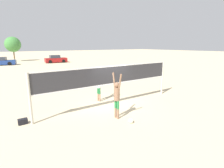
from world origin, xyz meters
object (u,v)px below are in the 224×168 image
(parked_car_near, at_px, (56,59))
(parked_car_mid, at_px, (1,62))
(player_spiker, at_px, (117,95))
(volleyball_net, at_px, (112,78))
(tree_left_cluster, at_px, (13,44))
(player_blocker, at_px, (99,84))
(gear_bag, at_px, (23,121))
(volleyball, at_px, (131,121))

(parked_car_near, relative_size, parked_car_mid, 0.89)
(player_spiker, xyz_separation_m, parked_car_near, (6.09, 29.43, -0.52))
(volleyball_net, height_order, tree_left_cluster, tree_left_cluster)
(player_spiker, distance_m, player_blocker, 2.92)
(player_blocker, distance_m, tree_left_cluster, 34.95)
(player_blocker, height_order, parked_car_mid, player_blocker)
(volleyball_net, xyz_separation_m, parked_car_near, (5.22, 27.76, -1.01))
(parked_car_near, distance_m, parked_car_mid, 9.53)
(gear_bag, bearing_deg, parked_car_near, 69.94)
(player_spiker, height_order, parked_car_mid, player_spiker)
(volleyball, bearing_deg, tree_left_cluster, 91.00)
(gear_bag, distance_m, parked_car_near, 29.31)
(volleyball_net, xyz_separation_m, gear_bag, (-4.83, 0.23, -1.57))
(volleyball_net, distance_m, parked_car_near, 28.26)
(player_blocker, xyz_separation_m, parked_car_mid, (-4.03, 27.58, -0.50))
(player_blocker, distance_m, gear_bag, 4.81)
(volleyball_net, distance_m, gear_bag, 5.08)
(volleyball_net, bearing_deg, parked_car_mid, 98.42)
(gear_bag, xyz_separation_m, parked_car_near, (10.05, 27.53, 0.56))
(player_spiker, distance_m, gear_bag, 4.52)
(tree_left_cluster, bearing_deg, gear_bag, -95.58)
(parked_car_mid, bearing_deg, parked_car_near, 8.26)
(parked_car_near, height_order, tree_left_cluster, tree_left_cluster)
(gear_bag, distance_m, parked_car_mid, 28.54)
(volleyball, height_order, parked_car_near, parked_car_near)
(volleyball, xyz_separation_m, parked_car_near, (5.89, 30.27, 0.57))
(parked_car_mid, bearing_deg, volleyball, -69.20)
(player_blocker, bearing_deg, volleyball_net, 10.89)
(player_blocker, relative_size, parked_car_mid, 0.44)
(volleyball_net, bearing_deg, parked_car_near, 79.34)
(player_blocker, relative_size, tree_left_cluster, 0.41)
(player_blocker, distance_m, volleyball, 3.85)
(gear_bag, bearing_deg, volleyball, -33.38)
(parked_car_mid, bearing_deg, gear_bag, -76.90)
(parked_car_mid, distance_m, tree_left_cluster, 8.39)
(volleyball, height_order, parked_car_mid, parked_car_mid)
(volleyball_net, bearing_deg, volleyball, -104.79)
(volleyball, relative_size, parked_car_near, 0.05)
(gear_bag, xyz_separation_m, parked_car_mid, (0.57, 28.53, 0.52))
(parked_car_mid, bearing_deg, volleyball_net, -67.33)
(volleyball_net, distance_m, parked_car_mid, 29.09)
(parked_car_near, bearing_deg, player_spiker, -97.62)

